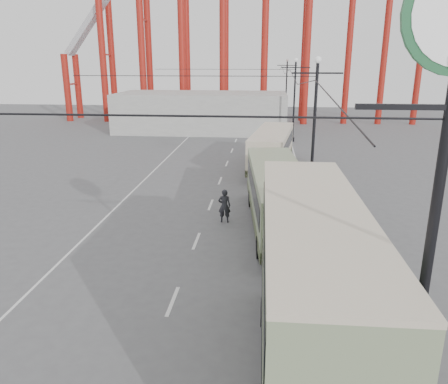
# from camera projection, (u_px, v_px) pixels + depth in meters

# --- Properties ---
(ground) EXTENTS (160.00, 160.00, 0.00)m
(ground) POSITION_uv_depth(u_px,v_px,m) (178.00, 372.00, 13.24)
(ground) COLOR #545457
(ground) RESTS_ON ground
(road_markings) EXTENTS (12.52, 120.00, 0.01)m
(road_markings) POSITION_uv_depth(u_px,v_px,m) (219.00, 189.00, 32.09)
(road_markings) COLOR silver
(road_markings) RESTS_ON ground
(lamp_post_near) EXTENTS (3.20, 0.44, 10.80)m
(lamp_post_near) POSITION_uv_depth(u_px,v_px,m) (447.00, 133.00, 7.59)
(lamp_post_near) COLOR black
(lamp_post_near) RESTS_ON ground
(lamp_post_mid) EXTENTS (3.20, 0.44, 9.32)m
(lamp_post_mid) POSITION_uv_depth(u_px,v_px,m) (314.00, 130.00, 28.52)
(lamp_post_mid) COLOR black
(lamp_post_mid) RESTS_ON ground
(lamp_post_far) EXTENTS (3.20, 0.44, 9.32)m
(lamp_post_far) POSITION_uv_depth(u_px,v_px,m) (294.00, 101.00, 49.49)
(lamp_post_far) COLOR black
(lamp_post_far) RESTS_ON ground
(lamp_post_distant) EXTENTS (3.20, 0.44, 9.32)m
(lamp_post_distant) POSITION_uv_depth(u_px,v_px,m) (286.00, 89.00, 70.45)
(lamp_post_distant) COLOR black
(lamp_post_distant) RESTS_ON ground
(fairground_shed) EXTENTS (22.00, 10.00, 5.00)m
(fairground_shed) POSITION_uv_depth(u_px,v_px,m) (202.00, 112.00, 57.84)
(fairground_shed) COLOR #989793
(fairground_shed) RESTS_ON ground
(double_decker_bus) EXTENTS (2.68, 10.25, 5.49)m
(double_decker_bus) POSITION_uv_depth(u_px,v_px,m) (310.00, 290.00, 11.89)
(double_decker_bus) COLOR #3A4827
(double_decker_bus) RESTS_ON ground
(single_decker_green) EXTENTS (3.82, 12.24, 3.41)m
(single_decker_green) POSITION_uv_depth(u_px,v_px,m) (277.00, 195.00, 24.20)
(single_decker_green) COLOR gray
(single_decker_green) RESTS_ON ground
(single_decker_cream) EXTENTS (4.09, 11.11, 3.37)m
(single_decker_cream) POSITION_uv_depth(u_px,v_px,m) (272.00, 148.00, 37.29)
(single_decker_cream) COLOR beige
(single_decker_cream) RESTS_ON ground
(pedestrian) EXTENTS (0.75, 0.51, 1.99)m
(pedestrian) POSITION_uv_depth(u_px,v_px,m) (224.00, 206.00, 25.25)
(pedestrian) COLOR black
(pedestrian) RESTS_ON ground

